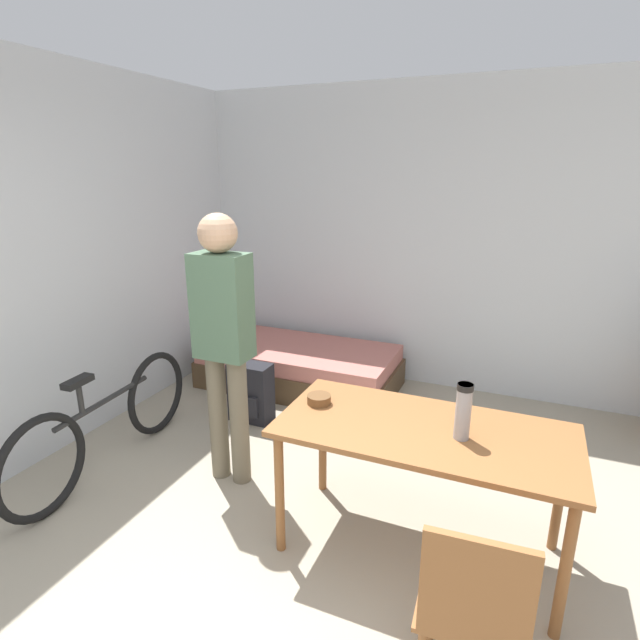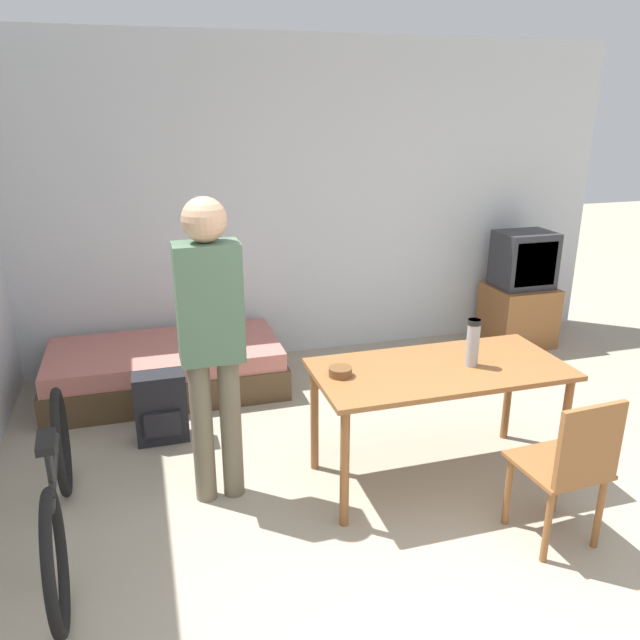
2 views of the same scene
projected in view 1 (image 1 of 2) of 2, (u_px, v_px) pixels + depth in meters
The scene contains 10 objects.
wall_back at pixel (453, 243), 4.38m from camera, with size 5.76×0.06×2.70m.
wall_left at pixel (101, 253), 3.83m from camera, with size 0.06×4.23×2.70m.
daybed at pixel (300, 366), 4.69m from camera, with size 1.81×0.89×0.38m.
dining_table at pixel (423, 442), 2.51m from camera, with size 1.47×0.70×0.73m.
wooden_chair at pixel (473, 608), 1.76m from camera, with size 0.42×0.42×0.85m.
bicycle at pixel (107, 423), 3.35m from camera, with size 0.16×1.69×0.73m.
person_standing at pixel (223, 332), 3.04m from camera, with size 0.34×0.23×1.73m.
thermos_flask at pixel (463, 409), 2.35m from camera, with size 0.08×0.08×0.28m.
mate_bowl at pixel (319, 399), 2.74m from camera, with size 0.13×0.13×0.05m.
backpack at pixel (251, 393), 4.02m from camera, with size 0.34×0.22×0.48m.
Camera 1 is at (0.64, -1.23, 1.96)m, focal length 28.00 mm.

